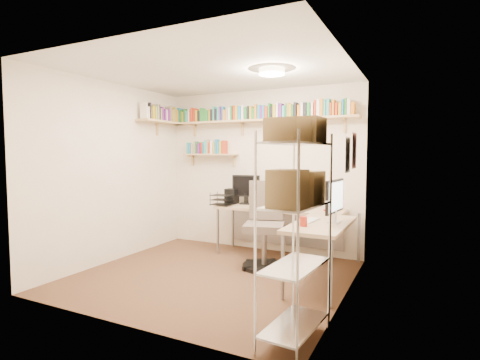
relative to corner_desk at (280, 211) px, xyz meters
The scene contains 6 objects.
ground 1.31m from the corner_desk, 120.19° to the right, with size 3.20×3.20×0.00m, color #4D2B21.
room_shell 1.37m from the corner_desk, 120.02° to the right, with size 3.24×3.04×2.52m.
wall_shelves 1.66m from the corner_desk, 159.63° to the left, with size 3.12×1.09×0.80m.
corner_desk is the anchor object (origin of this frame).
office_chair 0.40m from the corner_desk, 109.00° to the right, with size 0.63×0.64×1.14m.
wire_rack 2.29m from the corner_desk, 66.77° to the right, with size 0.42×0.76×1.81m.
Camera 1 is at (2.32, -3.92, 1.51)m, focal length 28.00 mm.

